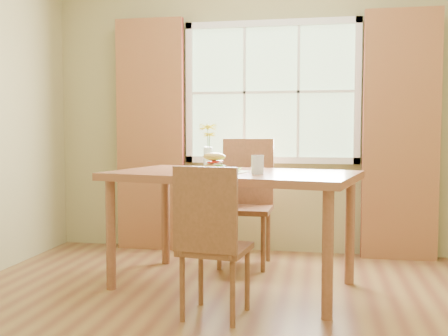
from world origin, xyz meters
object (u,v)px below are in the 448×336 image
chair_far (246,195)px  flower_vase (208,142)px  dining_table (232,184)px  water_glass (258,165)px  croissant_sandwich (214,162)px  chair_near (211,236)px

chair_far → flower_vase: (-0.23, -0.48, 0.47)m
dining_table → water_glass: 0.29m
chair_far → flower_vase: size_ratio=3.03×
chair_far → water_glass: 0.95m
dining_table → croissant_sandwich: (-0.11, -0.13, 0.17)m
chair_far → croissant_sandwich: bearing=-96.3°
chair_far → water_glass: bearing=-76.1°
chair_near → chair_far: 1.42m
water_glass → flower_vase: 0.60m
dining_table → water_glass: (0.20, -0.15, 0.15)m
chair_near → croissant_sandwich: size_ratio=5.25×
croissant_sandwich → dining_table: bearing=56.5°
croissant_sandwich → flower_vase: 0.41m
croissant_sandwich → chair_near: bearing=-75.1°
croissant_sandwich → flower_vase: size_ratio=0.50×
flower_vase → chair_far: bearing=64.2°
chair_far → croissant_sandwich: size_ratio=6.03×
dining_table → croissant_sandwich: croissant_sandwich is taller
chair_far → flower_vase: flower_vase is taller
water_glass → flower_vase: size_ratio=0.37×
croissant_sandwich → water_glass: bearing=1.5°
croissant_sandwich → flower_vase: bearing=113.6°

